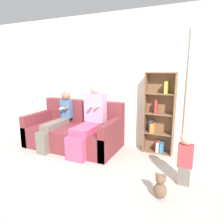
# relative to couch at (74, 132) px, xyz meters

# --- Properties ---
(ground_plane) EXTENTS (14.00, 14.00, 0.00)m
(ground_plane) POSITION_rel_couch_xyz_m (0.31, -0.57, -0.28)
(ground_plane) COLOR #BCB2A8
(back_wall) EXTENTS (10.00, 0.06, 2.55)m
(back_wall) POSITION_rel_couch_xyz_m (0.31, 0.49, 1.00)
(back_wall) COLOR silver
(back_wall) RESTS_ON ground_plane
(curtain_panel) EXTENTS (0.70, 0.04, 2.20)m
(curtain_panel) POSITION_rel_couch_xyz_m (2.37, 0.44, 0.82)
(curtain_panel) COLOR silver
(curtain_panel) RESTS_ON ground_plane
(couch) EXTENTS (1.81, 0.93, 0.88)m
(couch) POSITION_rel_couch_xyz_m (0.00, 0.00, 0.00)
(couch) COLOR maroon
(couch) RESTS_ON ground_plane
(adult_seated) EXTENTS (0.41, 0.88, 1.25)m
(adult_seated) POSITION_rel_couch_xyz_m (0.40, -0.08, 0.34)
(adult_seated) COLOR #DB4C75
(adult_seated) RESTS_ON ground_plane
(child_seated) EXTENTS (0.24, 0.91, 1.06)m
(child_seated) POSITION_rel_couch_xyz_m (-0.31, -0.13, 0.25)
(child_seated) COLOR #70665B
(child_seated) RESTS_ON ground_plane
(toddler_standing) EXTENTS (0.19, 0.17, 0.73)m
(toddler_standing) POSITION_rel_couch_xyz_m (2.12, -0.57, 0.12)
(toddler_standing) COLOR #70665B
(toddler_standing) RESTS_ON ground_plane
(bookshelf) EXTENTS (0.53, 0.23, 1.46)m
(bookshelf) POSITION_rel_couch_xyz_m (1.59, 0.37, 0.39)
(bookshelf) COLOR brown
(bookshelf) RESTS_ON ground_plane
(teddy_bear) EXTENTS (0.16, 0.13, 0.32)m
(teddy_bear) POSITION_rel_couch_xyz_m (1.88, -1.00, -0.13)
(teddy_bear) COLOR brown
(teddy_bear) RESTS_ON ground_plane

